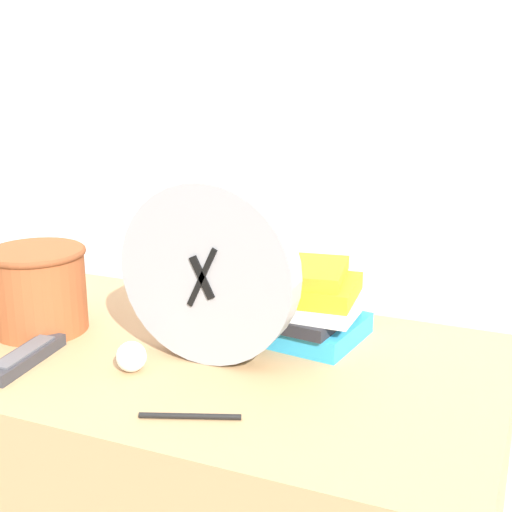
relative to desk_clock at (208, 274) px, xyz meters
The scene contains 7 objects.
wall_back 0.48m from the desk_clock, 100.59° to the left, with size 6.00×0.04×2.40m.
desk_clock is the anchor object (origin of this frame).
book_stack 0.19m from the desk_clock, 57.11° to the left, with size 0.25×0.20×0.13m.
basket 0.35m from the desk_clock, behind, with size 0.17×0.17×0.15m.
tv_remote 0.33m from the desk_clock, 154.45° to the right, with size 0.06×0.18×0.02m.
crumpled_paper_ball 0.18m from the desk_clock, 138.50° to the right, with size 0.05×0.05×0.05m.
pen 0.24m from the desk_clock, 71.66° to the right, with size 0.13×0.06×0.01m.
Camera 1 is at (0.55, -0.68, 1.25)m, focal length 50.00 mm.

